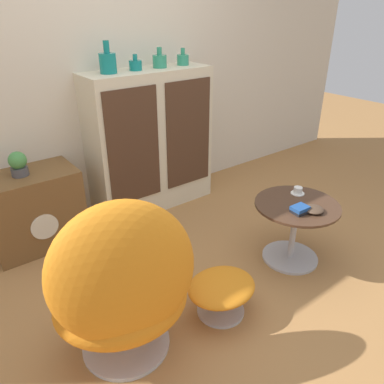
# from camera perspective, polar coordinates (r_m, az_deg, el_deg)

# --- Properties ---
(ground_plane) EXTENTS (12.00, 12.00, 0.00)m
(ground_plane) POSITION_cam_1_polar(r_m,az_deg,el_deg) (2.65, 2.63, -14.10)
(ground_plane) COLOR #A87542
(wall_back) EXTENTS (6.40, 0.06, 2.60)m
(wall_back) POSITION_cam_1_polar(r_m,az_deg,el_deg) (3.29, -14.43, 18.48)
(wall_back) COLOR beige
(wall_back) RESTS_ON ground_plane
(sideboard) EXTENTS (1.11, 0.39, 1.25)m
(sideboard) POSITION_cam_1_polar(r_m,az_deg,el_deg) (3.41, -6.28, 7.68)
(sideboard) COLOR beige
(sideboard) RESTS_ON ground_plane
(tv_console) EXTENTS (0.68, 0.43, 0.61)m
(tv_console) POSITION_cam_1_polar(r_m,az_deg,el_deg) (3.15, -22.87, -2.50)
(tv_console) COLOR brown
(tv_console) RESTS_ON ground_plane
(egg_chair) EXTENTS (0.85, 0.81, 0.99)m
(egg_chair) POSITION_cam_1_polar(r_m,az_deg,el_deg) (1.96, -10.54, -14.17)
(egg_chair) COLOR #B7B7BC
(egg_chair) RESTS_ON ground_plane
(ottoman) EXTENTS (0.44, 0.37, 0.24)m
(ottoman) POSITION_cam_1_polar(r_m,az_deg,el_deg) (2.36, 4.51, -14.61)
(ottoman) COLOR #B7B7BC
(ottoman) RESTS_ON ground_plane
(coffee_table) EXTENTS (0.60, 0.60, 0.47)m
(coffee_table) POSITION_cam_1_polar(r_m,az_deg,el_deg) (2.82, 15.34, -4.80)
(coffee_table) COLOR #B7B7BC
(coffee_table) RESTS_ON ground_plane
(vase_leftmost) EXTENTS (0.13, 0.13, 0.24)m
(vase_leftmost) POSITION_cam_1_polar(r_m,az_deg,el_deg) (3.09, -12.65, 18.74)
(vase_leftmost) COLOR #147A75
(vase_leftmost) RESTS_ON sideboard
(vase_inner_left) EXTENTS (0.10, 0.10, 0.12)m
(vase_inner_left) POSITION_cam_1_polar(r_m,az_deg,el_deg) (3.20, -8.61, 18.61)
(vase_inner_left) COLOR #147A75
(vase_inner_left) RESTS_ON sideboard
(vase_inner_right) EXTENTS (0.12, 0.12, 0.16)m
(vase_inner_right) POSITION_cam_1_polar(r_m,az_deg,el_deg) (3.32, -4.95, 19.31)
(vase_inner_right) COLOR #2D8E6B
(vase_inner_right) RESTS_ON sideboard
(vase_rightmost) EXTENTS (0.10, 0.10, 0.14)m
(vase_rightmost) POSITION_cam_1_polar(r_m,az_deg,el_deg) (3.45, -1.40, 19.57)
(vase_rightmost) COLOR #2D8E6B
(vase_rightmost) RESTS_ON sideboard
(potted_plant) EXTENTS (0.13, 0.13, 0.18)m
(potted_plant) POSITION_cam_1_polar(r_m,az_deg,el_deg) (2.98, -24.97, 3.93)
(potted_plant) COLOR #4C4C51
(potted_plant) RESTS_ON tv_console
(teacup) EXTENTS (0.10, 0.10, 0.05)m
(teacup) POSITION_cam_1_polar(r_m,az_deg,el_deg) (2.88, 15.82, 0.13)
(teacup) COLOR white
(teacup) RESTS_ON coffee_table
(book_stack) EXTENTS (0.12, 0.10, 0.05)m
(book_stack) POSITION_cam_1_polar(r_m,az_deg,el_deg) (2.62, 16.15, -2.58)
(book_stack) COLOR black
(book_stack) RESTS_ON coffee_table
(bowl) EXTENTS (0.14, 0.14, 0.04)m
(bowl) POSITION_cam_1_polar(r_m,az_deg,el_deg) (2.67, 18.04, -2.51)
(bowl) COLOR #4C3828
(bowl) RESTS_ON coffee_table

